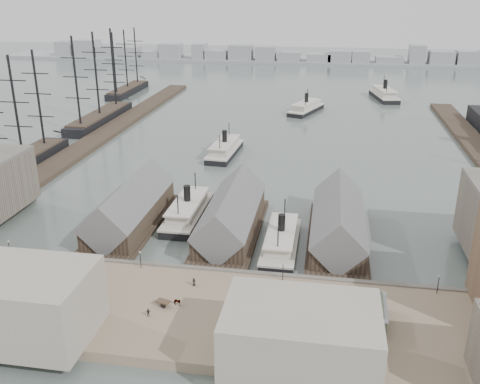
% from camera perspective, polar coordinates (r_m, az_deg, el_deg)
% --- Properties ---
extents(ground, '(900.00, 900.00, 0.00)m').
position_cam_1_polar(ground, '(118.99, -2.42, -7.88)').
color(ground, '#4B5753').
rests_on(ground, ground).
extents(quay, '(180.00, 30.00, 2.00)m').
position_cam_1_polar(quay, '(101.89, -4.79, -12.78)').
color(quay, '#7B6853').
rests_on(quay, ground).
extents(seawall, '(180.00, 1.20, 2.30)m').
position_cam_1_polar(seawall, '(114.01, -2.97, -8.63)').
color(seawall, '#59544C').
rests_on(seawall, ground).
extents(west_wharf, '(10.00, 220.00, 1.60)m').
position_cam_1_polar(west_wharf, '(228.07, -14.15, 6.11)').
color(west_wharf, '#2D231C').
rests_on(west_wharf, ground).
extents(ferry_shed_west, '(14.00, 42.00, 12.60)m').
position_cam_1_polar(ferry_shed_west, '(138.51, -11.59, -1.82)').
color(ferry_shed_west, '#2D231C').
rests_on(ferry_shed_west, ground).
extents(ferry_shed_center, '(14.00, 42.00, 12.60)m').
position_cam_1_polar(ferry_shed_center, '(131.74, -0.95, -2.59)').
color(ferry_shed_center, '#2D231C').
rests_on(ferry_shed_center, ground).
extents(ferry_shed_east, '(14.00, 42.00, 12.60)m').
position_cam_1_polar(ferry_shed_east, '(129.92, 10.42, -3.32)').
color(ferry_shed_east, '#2D231C').
rests_on(ferry_shed_east, ground).
extents(street_bldg_center, '(24.00, 16.00, 10.00)m').
position_cam_1_polar(street_bldg_center, '(86.22, 6.50, -15.08)').
color(street_bldg_center, gray).
rests_on(street_bldg_center, quay).
extents(street_bldg_west, '(30.00, 16.00, 12.00)m').
position_cam_1_polar(street_bldg_west, '(100.24, -23.88, -10.63)').
color(street_bldg_west, gray).
rests_on(street_bldg_west, quay).
extents(lamp_post_far_w, '(0.44, 0.44, 3.92)m').
position_cam_1_polar(lamp_post_far_w, '(127.60, -23.43, -5.27)').
color(lamp_post_far_w, black).
rests_on(lamp_post_far_w, quay).
extents(lamp_post_near_w, '(0.44, 0.44, 3.92)m').
position_cam_1_polar(lamp_post_near_w, '(114.68, -10.59, -6.77)').
color(lamp_post_near_w, black).
rests_on(lamp_post_near_w, quay).
extents(lamp_post_near_e, '(0.44, 0.44, 3.92)m').
position_cam_1_polar(lamp_post_near_e, '(108.73, 4.61, -8.10)').
color(lamp_post_near_e, black).
rests_on(lamp_post_near_e, quay).
extents(lamp_post_far_e, '(0.44, 0.44, 3.92)m').
position_cam_1_polar(lamp_post_far_e, '(110.87, 20.43, -8.89)').
color(lamp_post_far_e, black).
rests_on(lamp_post_far_e, quay).
extents(far_shore, '(500.00, 40.00, 15.72)m').
position_cam_1_polar(far_shore, '(439.71, 6.52, 14.07)').
color(far_shore, gray).
rests_on(far_shore, ground).
extents(ferry_docked_west, '(8.21, 27.35, 9.77)m').
position_cam_1_polar(ferry_docked_west, '(141.72, -5.60, -1.95)').
color(ferry_docked_west, black).
rests_on(ferry_docked_west, ground).
extents(ferry_docked_east, '(7.78, 25.93, 9.26)m').
position_cam_1_polar(ferry_docked_east, '(125.55, 4.40, -5.16)').
color(ferry_docked_east, black).
rests_on(ferry_docked_east, ground).
extents(ferry_open_near, '(9.67, 27.64, 9.73)m').
position_cam_1_polar(ferry_open_near, '(194.36, -1.64, 4.62)').
color(ferry_open_near, black).
rests_on(ferry_open_near, ground).
extents(ferry_open_mid, '(17.24, 28.85, 9.88)m').
position_cam_1_polar(ferry_open_mid, '(263.59, 7.06, 8.92)').
color(ferry_open_mid, black).
rests_on(ferry_open_mid, ground).
extents(ferry_open_far, '(14.91, 32.04, 11.02)m').
position_cam_1_polar(ferry_open_far, '(303.60, 15.14, 10.03)').
color(ferry_open_far, black).
rests_on(ferry_open_far, ground).
extents(sailing_ship_near, '(9.07, 62.47, 37.28)m').
position_cam_1_polar(sailing_ship_near, '(189.75, -23.21, 2.59)').
color(sailing_ship_near, black).
rests_on(sailing_ship_near, ground).
extents(sailing_ship_mid, '(9.58, 55.33, 39.37)m').
position_cam_1_polar(sailing_ship_mid, '(249.25, -14.70, 7.79)').
color(sailing_ship_mid, black).
rests_on(sailing_ship_mid, ground).
extents(sailing_ship_far, '(8.49, 47.17, 34.91)m').
position_cam_1_polar(sailing_ship_far, '(315.53, -11.88, 10.70)').
color(sailing_ship_far, black).
rests_on(sailing_ship_far, ground).
extents(tram, '(2.96, 10.04, 3.54)m').
position_cam_1_polar(tram, '(99.39, 14.59, -12.49)').
color(tram, black).
rests_on(tram, quay).
extents(horse_cart_left, '(4.78, 3.09, 1.57)m').
position_cam_1_polar(horse_cart_left, '(117.29, -22.77, -8.59)').
color(horse_cart_left, black).
rests_on(horse_cart_left, quay).
extents(horse_cart_center, '(4.88, 2.37, 1.43)m').
position_cam_1_polar(horse_cart_center, '(102.22, -7.28, -11.58)').
color(horse_cart_center, black).
rests_on(horse_cart_center, quay).
extents(horse_cart_right, '(4.59, 1.60, 1.55)m').
position_cam_1_polar(horse_cart_right, '(94.66, 9.47, -14.68)').
color(horse_cart_right, black).
rests_on(horse_cart_right, quay).
extents(pedestrian_1, '(1.03, 0.93, 1.75)m').
position_cam_1_polar(pedestrian_1, '(113.46, -22.30, -9.52)').
color(pedestrian_1, black).
rests_on(pedestrian_1, quay).
extents(pedestrian_2, '(1.22, 1.28, 1.74)m').
position_cam_1_polar(pedestrian_2, '(120.09, -17.14, -7.05)').
color(pedestrian_2, black).
rests_on(pedestrian_2, quay).
extents(pedestrian_3, '(1.02, 0.65, 1.61)m').
position_cam_1_polar(pedestrian_3, '(99.92, -9.75, -12.55)').
color(pedestrian_3, black).
rests_on(pedestrian_3, quay).
extents(pedestrian_4, '(0.97, 0.89, 1.66)m').
position_cam_1_polar(pedestrian_4, '(107.84, -4.94, -9.54)').
color(pedestrian_4, black).
rests_on(pedestrian_4, quay).
extents(pedestrian_5, '(0.66, 0.55, 1.57)m').
position_cam_1_polar(pedestrian_5, '(97.99, 2.07, -12.98)').
color(pedestrian_5, black).
rests_on(pedestrian_5, quay).
extents(pedestrian_6, '(1.03, 0.92, 1.75)m').
position_cam_1_polar(pedestrian_6, '(104.21, 10.29, -11.00)').
color(pedestrian_6, black).
rests_on(pedestrian_6, quay).
extents(pedestrian_7, '(1.10, 1.30, 1.75)m').
position_cam_1_polar(pedestrian_7, '(96.82, 11.96, -13.91)').
color(pedestrian_7, black).
rests_on(pedestrian_7, quay).
extents(pedestrian_8, '(0.97, 1.10, 1.78)m').
position_cam_1_polar(pedestrian_8, '(105.71, 14.04, -10.81)').
color(pedestrian_8, black).
rests_on(pedestrian_8, quay).
extents(pedestrian_10, '(0.90, 1.27, 1.79)m').
position_cam_1_polar(pedestrian_10, '(103.07, 2.78, -11.02)').
color(pedestrian_10, black).
rests_on(pedestrian_10, quay).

